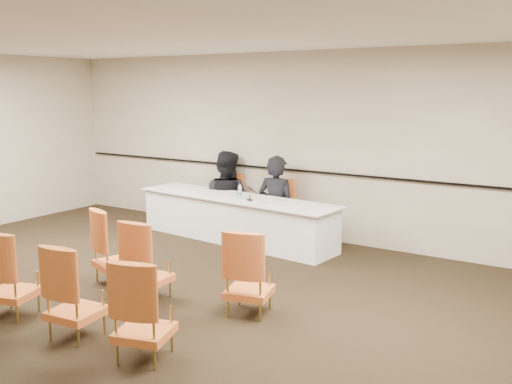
# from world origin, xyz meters

# --- Properties ---
(floor) EXTENTS (10.00, 10.00, 0.00)m
(floor) POSITION_xyz_m (0.00, 0.00, 0.00)
(floor) COLOR black
(floor) RESTS_ON ground
(ceiling) EXTENTS (10.00, 10.00, 0.00)m
(ceiling) POSITION_xyz_m (0.00, 0.00, 3.00)
(ceiling) COLOR white
(ceiling) RESTS_ON ground
(wall_back) EXTENTS (10.00, 0.04, 3.00)m
(wall_back) POSITION_xyz_m (0.00, 4.00, 1.50)
(wall_back) COLOR #B4A18D
(wall_back) RESTS_ON ground
(wall_rail) EXTENTS (9.80, 0.04, 0.03)m
(wall_rail) POSITION_xyz_m (0.00, 3.96, 1.10)
(wall_rail) COLOR black
(wall_rail) RESTS_ON wall_back
(panel_table) EXTENTS (3.64, 1.15, 0.72)m
(panel_table) POSITION_xyz_m (-0.83, 3.18, 0.36)
(panel_table) COLOR white
(panel_table) RESTS_ON ground
(panelist_main) EXTENTS (0.69, 0.47, 1.82)m
(panelist_main) POSITION_xyz_m (-0.37, 3.68, 0.45)
(panelist_main) COLOR black
(panelist_main) RESTS_ON ground
(panelist_main_chair) EXTENTS (0.54, 0.54, 0.95)m
(panelist_main_chair) POSITION_xyz_m (-0.37, 3.68, 0.47)
(panelist_main_chair) COLOR #BA5121
(panelist_main_chair) RESTS_ON ground
(panelist_second) EXTENTS (1.00, 0.84, 1.86)m
(panelist_second) POSITION_xyz_m (-1.46, 3.78, 0.43)
(panelist_second) COLOR black
(panelist_second) RESTS_ON ground
(panelist_second_chair) EXTENTS (0.54, 0.54, 0.95)m
(panelist_second_chair) POSITION_xyz_m (-1.46, 3.78, 0.47)
(panelist_second_chair) COLOR #BA5121
(panelist_second_chair) RESTS_ON ground
(papers) EXTENTS (0.36, 0.31, 0.00)m
(papers) POSITION_xyz_m (-0.51, 3.14, 0.72)
(papers) COLOR white
(papers) RESTS_ON panel_table
(microphone) EXTENTS (0.15, 0.20, 0.25)m
(microphone) POSITION_xyz_m (-0.47, 3.04, 0.84)
(microphone) COLOR black
(microphone) RESTS_ON panel_table
(water_bottle) EXTENTS (0.07, 0.07, 0.21)m
(water_bottle) POSITION_xyz_m (-0.75, 3.18, 0.82)
(water_bottle) COLOR teal
(water_bottle) RESTS_ON panel_table
(drinking_glass) EXTENTS (0.09, 0.09, 0.10)m
(drinking_glass) POSITION_xyz_m (-0.73, 3.04, 0.77)
(drinking_glass) COLOR silver
(drinking_glass) RESTS_ON panel_table
(coffee_cup) EXTENTS (0.10, 0.10, 0.12)m
(coffee_cup) POSITION_xyz_m (-0.03, 2.94, 0.78)
(coffee_cup) COLOR white
(coffee_cup) RESTS_ON panel_table
(aud_chair_front_left) EXTENTS (0.64, 0.64, 0.95)m
(aud_chair_front_left) POSITION_xyz_m (-0.93, 0.69, 0.47)
(aud_chair_front_left) COLOR #BA5121
(aud_chair_front_left) RESTS_ON ground
(aud_chair_front_mid) EXTENTS (0.54, 0.54, 0.95)m
(aud_chair_front_mid) POSITION_xyz_m (-0.17, 0.48, 0.47)
(aud_chair_front_mid) COLOR #BA5121
(aud_chair_front_mid) RESTS_ON ground
(aud_chair_front_right) EXTENTS (0.61, 0.61, 0.95)m
(aud_chair_front_right) POSITION_xyz_m (1.04, 0.76, 0.47)
(aud_chair_front_right) COLOR #BA5121
(aud_chair_front_right) RESTS_ON ground
(aud_chair_back_left) EXTENTS (0.63, 0.63, 0.95)m
(aud_chair_back_left) POSITION_xyz_m (-1.06, -0.66, 0.47)
(aud_chair_back_left) COLOR #BA5121
(aud_chair_back_left) RESTS_ON ground
(aud_chair_back_mid) EXTENTS (0.55, 0.55, 0.95)m
(aud_chair_back_mid) POSITION_xyz_m (-0.05, -0.64, 0.47)
(aud_chair_back_mid) COLOR #BA5121
(aud_chair_back_mid) RESTS_ON ground
(aud_chair_back_right) EXTENTS (0.63, 0.63, 0.95)m
(aud_chair_back_right) POSITION_xyz_m (0.83, -0.62, 0.47)
(aud_chair_back_right) COLOR #BA5121
(aud_chair_back_right) RESTS_ON ground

